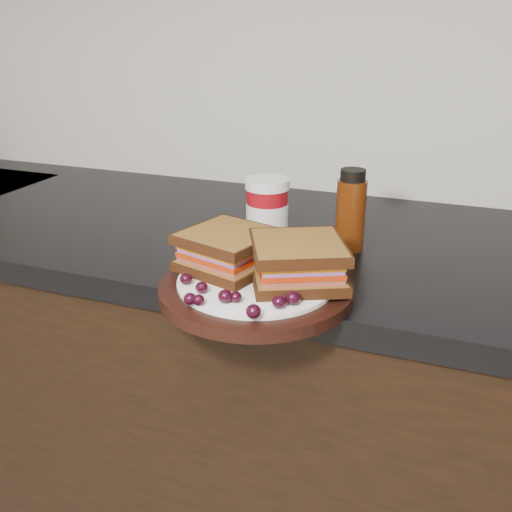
% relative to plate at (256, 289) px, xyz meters
% --- Properties ---
extents(base_cabinets, '(3.96, 0.58, 0.86)m').
position_rel_plate_xyz_m(base_cabinets, '(0.07, 0.27, -0.48)').
color(base_cabinets, black).
rests_on(base_cabinets, ground_plane).
extents(countertop, '(3.98, 0.60, 0.04)m').
position_rel_plate_xyz_m(countertop, '(0.07, 0.27, -0.03)').
color(countertop, black).
rests_on(countertop, base_cabinets).
extents(plate, '(0.28, 0.28, 0.02)m').
position_rel_plate_xyz_m(plate, '(0.00, 0.00, 0.00)').
color(plate, black).
rests_on(plate, countertop).
extents(sandwich_left, '(0.15, 0.15, 0.06)m').
position_rel_plate_xyz_m(sandwich_left, '(-0.05, 0.03, 0.04)').
color(sandwich_left, brown).
rests_on(sandwich_left, plate).
extents(sandwich_right, '(0.17, 0.17, 0.06)m').
position_rel_plate_xyz_m(sandwich_right, '(0.06, 0.02, 0.04)').
color(sandwich_right, brown).
rests_on(sandwich_right, plate).
extents(grape_0, '(0.02, 0.02, 0.02)m').
position_rel_plate_xyz_m(grape_0, '(-0.09, -0.05, 0.02)').
color(grape_0, black).
rests_on(grape_0, plate).
extents(grape_1, '(0.02, 0.02, 0.02)m').
position_rel_plate_xyz_m(grape_1, '(-0.05, -0.07, 0.02)').
color(grape_1, black).
rests_on(grape_1, plate).
extents(grape_2, '(0.02, 0.02, 0.02)m').
position_rel_plate_xyz_m(grape_2, '(-0.05, -0.10, 0.02)').
color(grape_2, black).
rests_on(grape_2, plate).
extents(grape_3, '(0.02, 0.02, 0.01)m').
position_rel_plate_xyz_m(grape_3, '(-0.04, -0.10, 0.02)').
color(grape_3, black).
rests_on(grape_3, plate).
extents(grape_4, '(0.02, 0.02, 0.02)m').
position_rel_plate_xyz_m(grape_4, '(-0.01, -0.08, 0.02)').
color(grape_4, black).
rests_on(grape_4, plate).
extents(grape_5, '(0.02, 0.02, 0.01)m').
position_rel_plate_xyz_m(grape_5, '(0.00, -0.08, 0.02)').
color(grape_5, black).
rests_on(grape_5, plate).
extents(grape_6, '(0.02, 0.02, 0.02)m').
position_rel_plate_xyz_m(grape_6, '(0.04, -0.11, 0.02)').
color(grape_6, black).
rests_on(grape_6, plate).
extents(grape_7, '(0.02, 0.02, 0.02)m').
position_rel_plate_xyz_m(grape_7, '(0.06, -0.07, 0.02)').
color(grape_7, black).
rests_on(grape_7, plate).
extents(grape_8, '(0.02, 0.02, 0.02)m').
position_rel_plate_xyz_m(grape_8, '(0.07, -0.06, 0.02)').
color(grape_8, black).
rests_on(grape_8, plate).
extents(grape_9, '(0.02, 0.02, 0.02)m').
position_rel_plate_xyz_m(grape_9, '(0.06, -0.04, 0.02)').
color(grape_9, black).
rests_on(grape_9, plate).
extents(grape_10, '(0.02, 0.02, 0.02)m').
position_rel_plate_xyz_m(grape_10, '(0.09, 0.00, 0.02)').
color(grape_10, black).
rests_on(grape_10, plate).
extents(grape_11, '(0.02, 0.02, 0.02)m').
position_rel_plate_xyz_m(grape_11, '(0.06, 0.02, 0.02)').
color(grape_11, black).
rests_on(grape_11, plate).
extents(grape_12, '(0.02, 0.02, 0.02)m').
position_rel_plate_xyz_m(grape_12, '(0.07, 0.03, 0.02)').
color(grape_12, black).
rests_on(grape_12, plate).
extents(grape_13, '(0.02, 0.02, 0.02)m').
position_rel_plate_xyz_m(grape_13, '(-0.05, 0.06, 0.02)').
color(grape_13, black).
rests_on(grape_13, plate).
extents(grape_14, '(0.02, 0.02, 0.02)m').
position_rel_plate_xyz_m(grape_14, '(-0.07, 0.03, 0.02)').
color(grape_14, black).
rests_on(grape_14, plate).
extents(grape_15, '(0.02, 0.02, 0.02)m').
position_rel_plate_xyz_m(grape_15, '(-0.06, 0.01, 0.02)').
color(grape_15, black).
rests_on(grape_15, plate).
extents(grape_16, '(0.02, 0.02, 0.02)m').
position_rel_plate_xyz_m(grape_16, '(-0.10, -0.01, 0.02)').
color(grape_16, black).
rests_on(grape_16, plate).
extents(grape_17, '(0.02, 0.02, 0.02)m').
position_rel_plate_xyz_m(grape_17, '(-0.05, 0.04, 0.02)').
color(grape_17, black).
rests_on(grape_17, plate).
extents(grape_18, '(0.02, 0.02, 0.02)m').
position_rel_plate_xyz_m(grape_18, '(-0.07, 0.02, 0.03)').
color(grape_18, black).
rests_on(grape_18, plate).
extents(grape_19, '(0.02, 0.02, 0.02)m').
position_rel_plate_xyz_m(grape_19, '(-0.08, 0.01, 0.03)').
color(grape_19, black).
rests_on(grape_19, plate).
extents(condiment_jar, '(0.09, 0.09, 0.11)m').
position_rel_plate_xyz_m(condiment_jar, '(-0.06, 0.21, 0.05)').
color(condiment_jar, maroon).
rests_on(condiment_jar, countertop).
extents(oil_bottle, '(0.06, 0.06, 0.14)m').
position_rel_plate_xyz_m(oil_bottle, '(0.09, 0.23, 0.06)').
color(oil_bottle, '#461C07').
rests_on(oil_bottle, countertop).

